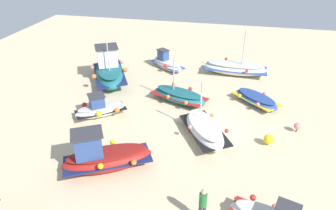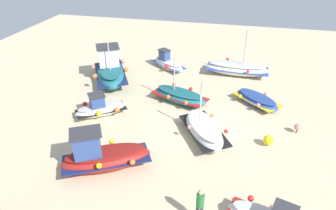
# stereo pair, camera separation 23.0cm
# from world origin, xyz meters

# --- Properties ---
(ground_plane) EXTENTS (47.91, 47.91, 0.00)m
(ground_plane) POSITION_xyz_m (0.00, 0.00, 0.00)
(ground_plane) COLOR beige
(fishing_boat_0) EXTENTS (2.39, 5.23, 3.75)m
(fishing_boat_0) POSITION_xyz_m (-8.47, 1.40, 0.52)
(fishing_boat_0) COLOR white
(fishing_boat_0) RESTS_ON ground_plane
(fishing_boat_1) EXTENTS (5.63, 4.35, 3.51)m
(fishing_boat_1) POSITION_xyz_m (-4.89, -8.23, 0.90)
(fishing_boat_1) COLOR #1E6670
(fishing_boat_1) RESTS_ON ground_plane
(fishing_boat_2) EXTENTS (3.58, 4.69, 2.32)m
(fishing_boat_2) POSITION_xyz_m (4.83, -4.54, 0.73)
(fishing_boat_2) COLOR maroon
(fishing_boat_2) RESTS_ON ground_plane
(fishing_boat_4) EXTENTS (4.27, 3.43, 3.28)m
(fishing_boat_4) POSITION_xyz_m (1.08, -0.05, 0.52)
(fishing_boat_4) COLOR white
(fishing_boat_4) RESTS_ON ground_plane
(fishing_boat_5) EXTENTS (2.99, 3.48, 1.57)m
(fishing_boat_5) POSITION_xyz_m (-8.41, -4.42, 0.47)
(fishing_boat_5) COLOR white
(fishing_boat_5) RESTS_ON ground_plane
(fishing_boat_6) EXTENTS (3.38, 3.49, 0.70)m
(fishing_boat_6) POSITION_xyz_m (-3.69, 2.96, 0.34)
(fishing_boat_6) COLOR #2D4C9E
(fishing_boat_6) RESTS_ON ground_plane
(fishing_boat_8) EXTENTS (2.91, 4.30, 3.16)m
(fishing_boat_8) POSITION_xyz_m (-2.80, -2.25, 0.45)
(fishing_boat_8) COLOR #1E6670
(fishing_boat_8) RESTS_ON ground_plane
(fishing_boat_9) EXTENTS (3.02, 3.39, 1.54)m
(fishing_boat_9) POSITION_xyz_m (0.12, -6.83, 0.49)
(fishing_boat_9) COLOR white
(fishing_boat_9) RESTS_ON ground_plane
(person_walking) EXTENTS (0.32, 0.32, 1.71)m
(person_walking) POSITION_xyz_m (6.98, 0.56, 0.99)
(person_walking) COLOR #2D2D38
(person_walking) RESTS_ON ground_plane
(mooring_buoy_0) EXTENTS (0.40, 0.40, 0.60)m
(mooring_buoy_0) POSITION_xyz_m (-0.67, 5.23, 0.39)
(mooring_buoy_0) COLOR #3F3F42
(mooring_buoy_0) RESTS_ON ground_plane
(mooring_buoy_1) EXTENTS (0.55, 0.55, 0.65)m
(mooring_buoy_1) POSITION_xyz_m (1.04, 3.51, 0.38)
(mooring_buoy_1) COLOR #3F3F42
(mooring_buoy_1) RESTS_ON ground_plane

